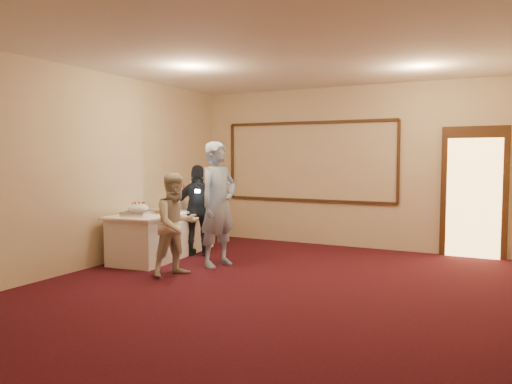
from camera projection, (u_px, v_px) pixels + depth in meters
floor at (269, 291)px, 6.30m from camera, size 7.00×7.00×0.00m
room_walls at (270, 130)px, 6.16m from camera, size 6.04×7.04×3.02m
wall_molding at (309, 162)px, 9.64m from camera, size 3.45×0.04×1.55m
doorway at (474, 193)px, 8.33m from camera, size 1.05×0.07×2.20m
buffet_table at (164, 233)px, 8.49m from camera, size 1.13×2.39×0.77m
pavlova_tray at (138, 210)px, 7.79m from camera, size 0.50×0.58×0.20m
cupcake_stand at (184, 197)px, 9.38m from camera, size 0.30×0.30×0.44m
plate_stack_a at (168, 206)px, 8.52m from camera, size 0.20×0.20×0.17m
plate_stack_b at (181, 205)px, 8.74m from camera, size 0.20×0.20×0.17m
tart at (163, 212)px, 8.10m from camera, size 0.27×0.27×0.06m
man at (218, 204)px, 7.69m from camera, size 0.62×0.79×1.92m
woman at (176, 224)px, 7.07m from camera, size 0.79×0.87×1.46m
guest at (199, 210)px, 8.50m from camera, size 0.99×0.71×1.55m
camera_flash at (197, 191)px, 8.17m from camera, size 0.07×0.04×0.05m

